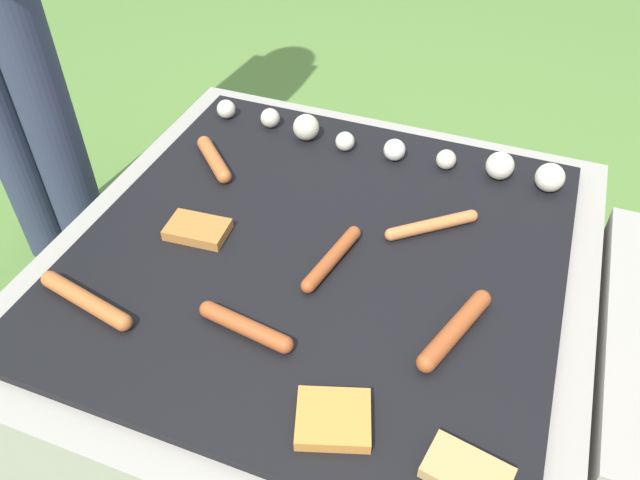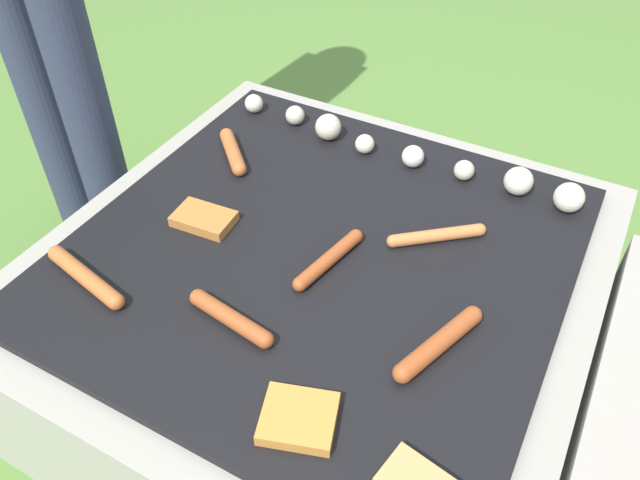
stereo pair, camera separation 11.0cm
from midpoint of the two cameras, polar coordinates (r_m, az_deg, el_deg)
ground_plane at (r=1.40m, az=-2.30°, el=-12.03°), size 14.00×14.00×0.00m
grill at (r=1.25m, az=-2.54°, el=-7.15°), size 0.96×0.96×0.37m
sausage_front_right at (r=1.15m, az=7.54°, el=1.24°), size 0.15×0.13×0.02m
sausage_front_left at (r=1.33m, az=-12.05°, el=7.16°), size 0.12×0.12×0.03m
sausage_front_center at (r=1.10m, az=-23.41°, el=-5.20°), size 0.20×0.06×0.03m
sausage_back_center at (r=0.99m, az=-10.06°, el=-7.97°), size 0.17×0.05×0.03m
sausage_mid_left at (r=0.98m, az=9.13°, el=-8.23°), size 0.08×0.18×0.03m
sausage_back_right at (r=1.08m, az=-1.82°, el=-1.81°), size 0.05×0.18×0.02m
bread_slice_right at (r=1.17m, az=-13.80°, el=0.82°), size 0.12×0.08×0.02m
bread_slice_left at (r=0.86m, az=9.51°, el=-20.46°), size 0.12×0.08×0.02m
bread_slice_center at (r=0.88m, az=-2.47°, el=-16.23°), size 0.12×0.12×0.02m
mushroom_row at (r=1.32m, az=4.82°, el=8.40°), size 0.77×0.07×0.06m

